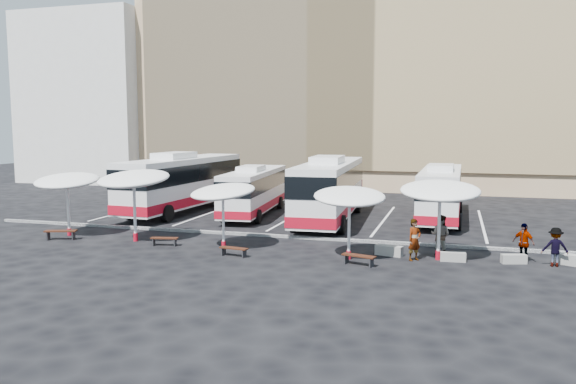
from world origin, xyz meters
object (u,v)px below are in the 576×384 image
(sunshade_1, at_px, (134,179))
(sunshade_4, at_px, (440,191))
(conc_bench_1, at_px, (453,257))
(passenger_3, at_px, (555,247))
(wood_bench_3, at_px, (359,257))
(sunshade_2, at_px, (223,192))
(sunshade_0, at_px, (67,181))
(wood_bench_1, at_px, (164,239))
(wood_bench_0, at_px, (61,233))
(conc_bench_3, at_px, (568,260))
(bus_0, at_px, (183,181))
(conc_bench_0, at_px, (389,251))
(conc_bench_2, at_px, (514,259))
(wood_bench_2, at_px, (234,250))
(bus_2, at_px, (330,187))
(bus_3, at_px, (441,191))
(passenger_2, at_px, (523,243))
(bus_1, at_px, (255,189))
(sunshade_3, at_px, (349,197))
(passenger_0, at_px, (415,240))
(passenger_1, at_px, (441,235))

(sunshade_1, bearing_deg, sunshade_4, 0.94)
(conc_bench_1, relative_size, passenger_3, 0.65)
(wood_bench_3, bearing_deg, sunshade_2, 168.33)
(conc_bench_1, distance_m, passenger_3, 4.25)
(sunshade_0, bearing_deg, passenger_3, 0.33)
(conc_bench_1, bearing_deg, wood_bench_1, -176.98)
(wood_bench_0, height_order, wood_bench_1, wood_bench_0)
(conc_bench_3, bearing_deg, sunshade_4, -173.16)
(bus_0, relative_size, conc_bench_0, 10.65)
(sunshade_0, xyz_separation_m, passenger_3, (24.55, 0.14, -2.19))
(bus_0, bearing_deg, conc_bench_1, -25.83)
(conc_bench_2, bearing_deg, wood_bench_3, -160.43)
(sunshade_4, relative_size, wood_bench_2, 2.66)
(bus_2, distance_m, conc_bench_2, 13.57)
(sunshade_1, relative_size, wood_bench_0, 2.33)
(bus_0, relative_size, conc_bench_2, 12.63)
(bus_3, relative_size, conc_bench_2, 10.77)
(wood_bench_2, xyz_separation_m, conc_bench_2, (12.30, 2.29, -0.12))
(conc_bench_3, xyz_separation_m, passenger_2, (-1.84, -0.04, 0.64))
(sunshade_1, distance_m, passenger_3, 20.35)
(bus_0, height_order, bus_1, bus_0)
(sunshade_2, relative_size, conc_bench_2, 3.95)
(sunshade_4, xyz_separation_m, wood_bench_0, (-19.38, -1.07, -2.74))
(sunshade_2, relative_size, passenger_2, 2.40)
(bus_1, bearing_deg, sunshade_3, -57.91)
(conc_bench_0, relative_size, passenger_0, 0.67)
(wood_bench_0, relative_size, conc_bench_0, 1.35)
(bus_3, xyz_separation_m, conc_bench_3, (5.68, -10.85, -1.62))
(wood_bench_1, bearing_deg, passenger_3, 3.31)
(wood_bench_2, bearing_deg, passenger_3, 9.16)
(wood_bench_0, bearing_deg, conc_bench_1, 2.71)
(bus_0, distance_m, conc_bench_2, 23.31)
(wood_bench_3, xyz_separation_m, conc_bench_1, (3.91, 1.94, -0.14))
(conc_bench_1, relative_size, conc_bench_2, 1.03)
(conc_bench_1, bearing_deg, wood_bench_3, -153.61)
(sunshade_2, xyz_separation_m, sunshade_4, (10.21, 0.62, 0.32))
(wood_bench_3, distance_m, passenger_1, 4.51)
(sunshade_1, bearing_deg, conc_bench_1, 0.48)
(passenger_2, bearing_deg, wood_bench_1, -137.91)
(bus_0, height_order, passenger_1, bus_0)
(conc_bench_0, bearing_deg, conc_bench_1, -6.55)
(wood_bench_1, bearing_deg, conc_bench_1, 3.02)
(wood_bench_0, bearing_deg, bus_0, 82.12)
(conc_bench_2, relative_size, passenger_3, 0.63)
(wood_bench_1, bearing_deg, conc_bench_3, 4.59)
(sunshade_3, bearing_deg, passenger_0, 11.45)
(bus_3, distance_m, wood_bench_1, 18.08)
(wood_bench_1, bearing_deg, sunshade_4, 3.66)
(bus_0, xyz_separation_m, conc_bench_3, (23.30, -9.40, -1.93))
(wood_bench_1, height_order, passenger_1, passenger_1)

